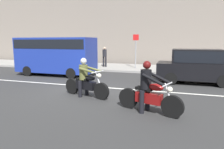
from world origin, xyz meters
TOP-DOWN VIEW (x-y plane):
  - ground_plane at (0.00, 0.00)m, footprint 80.00×80.00m
  - sidewalk_slab at (0.00, 8.00)m, footprint 40.00×4.40m
  - lane_marking_stripe at (-0.26, 0.90)m, footprint 18.00×0.14m
  - motorcycle_with_rider_olive at (0.38, -0.83)m, footprint 2.15×0.88m
  - motorcycle_with_rider_black_leather at (3.04, -1.93)m, footprint 2.10×0.93m
  - parked_van_cobalt_blue at (-3.72, 3.41)m, footprint 5.08×1.96m
  - parked_hatchback_black at (4.80, 3.37)m, footprint 3.95×1.76m
  - street_sign_post at (0.76, 7.43)m, footprint 0.44×0.08m
  - pedestrian_bystander at (-1.83, 7.53)m, footprint 0.34×0.34m

SIDE VIEW (x-z plane):
  - ground_plane at x=0.00m, z-range 0.00..0.00m
  - lane_marking_stripe at x=-0.26m, z-range 0.00..0.01m
  - sidewalk_slab at x=0.00m, z-range 0.00..0.14m
  - motorcycle_with_rider_olive at x=0.38m, z-range -0.14..1.42m
  - motorcycle_with_rider_black_leather at x=3.04m, z-range -0.15..1.47m
  - parked_hatchback_black at x=4.80m, z-range 0.03..1.83m
  - pedestrian_bystander at x=-1.83m, z-range 0.27..1.89m
  - parked_van_cobalt_blue at x=-3.72m, z-range 0.19..2.63m
  - street_sign_post at x=0.76m, z-range 0.41..3.03m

